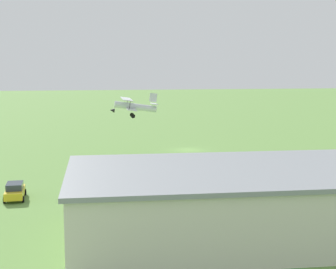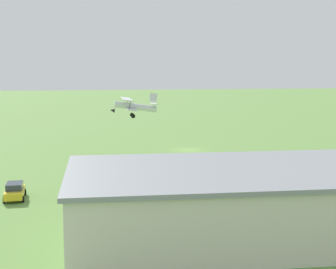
% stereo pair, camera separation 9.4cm
% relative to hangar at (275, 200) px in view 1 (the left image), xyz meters
% --- Properties ---
extents(ground_plane, '(400.00, 400.00, 0.00)m').
position_rel_hangar_xyz_m(ground_plane, '(-1.07, -41.82, -2.78)').
color(ground_plane, '#608C42').
extents(hangar, '(33.92, 15.92, 5.53)m').
position_rel_hangar_xyz_m(hangar, '(0.00, 0.00, 0.00)').
color(hangar, beige).
rests_on(hangar, ground_plane).
extents(biplane, '(7.26, 7.12, 3.74)m').
position_rel_hangar_xyz_m(biplane, '(8.16, -38.31, 4.78)').
color(biplane, silver).
extents(car_white, '(2.02, 4.29, 1.60)m').
position_rel_hangar_xyz_m(car_white, '(16.37, -13.42, -1.94)').
color(car_white, white).
rests_on(car_white, ground_plane).
extents(car_yellow, '(2.17, 4.36, 1.70)m').
position_rel_hangar_xyz_m(car_yellow, '(22.62, -14.43, -1.90)').
color(car_yellow, gold).
rests_on(car_yellow, ground_plane).
extents(person_by_parked_cars, '(0.47, 0.47, 1.78)m').
position_rel_hangar_xyz_m(person_by_parked_cars, '(-12.08, -19.13, -1.88)').
color(person_by_parked_cars, '#3F3F47').
rests_on(person_by_parked_cars, ground_plane).
extents(person_watching_takeoff, '(0.52, 0.52, 1.71)m').
position_rel_hangar_xyz_m(person_watching_takeoff, '(8.60, -16.26, -1.92)').
color(person_watching_takeoff, '#72338C').
rests_on(person_watching_takeoff, ground_plane).
extents(person_crossing_taxiway, '(0.53, 0.53, 1.73)m').
position_rel_hangar_xyz_m(person_crossing_taxiway, '(-10.73, -19.34, -1.91)').
color(person_crossing_taxiway, '#72338C').
rests_on(person_crossing_taxiway, ground_plane).
extents(person_near_hangar_door, '(0.47, 0.47, 1.70)m').
position_rel_hangar_xyz_m(person_near_hangar_door, '(9.23, -19.69, -1.92)').
color(person_near_hangar_door, '#33723F').
rests_on(person_near_hangar_door, ground_plane).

